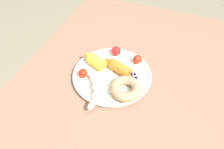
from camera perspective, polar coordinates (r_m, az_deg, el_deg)
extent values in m
cube|color=#8B634D|center=(0.82, 2.22, -2.52)|extent=(1.08, 0.75, 0.03)
cube|color=#8E6B52|center=(1.47, -3.17, 4.88)|extent=(0.05, 0.05, 0.70)
cube|color=#8E6B52|center=(1.40, 20.93, -1.74)|extent=(0.05, 0.05, 0.70)
cylinder|color=silver|center=(0.82, 0.00, -0.29)|extent=(0.27, 0.27, 0.01)
torus|color=silver|center=(0.81, 0.00, 0.00)|extent=(0.28, 0.28, 0.01)
ellipsoid|color=#F2E8BA|center=(0.72, -5.11, -7.52)|extent=(0.05, 0.02, 0.02)
ellipsoid|color=#F2E8BA|center=(0.74, -4.12, -5.22)|extent=(0.05, 0.03, 0.02)
ellipsoid|color=#F2E8BA|center=(0.76, -3.99, -2.93)|extent=(0.05, 0.05, 0.03)
ellipsoid|color=#F2E8BA|center=(0.78, -4.64, -1.11)|extent=(0.05, 0.05, 0.02)
ellipsoid|color=#F2E8BA|center=(0.81, -5.96, 0.35)|extent=(0.04, 0.05, 0.02)
cylinder|color=orange|center=(0.80, 2.36, 1.40)|extent=(0.06, 0.08, 0.04)
cone|color=orange|center=(0.83, -0.85, 3.42)|extent=(0.05, 0.06, 0.04)
cylinder|color=yellow|center=(0.83, -3.76, 3.14)|extent=(0.06, 0.07, 0.04)
cone|color=yellow|center=(0.86, -6.17, 4.74)|extent=(0.06, 0.05, 0.04)
torus|color=tan|center=(0.75, 3.51, -3.57)|extent=(0.12, 0.12, 0.03)
sphere|color=#191638|center=(0.80, 6.15, -0.78)|extent=(0.01, 0.01, 0.01)
sphere|color=#191638|center=(0.81, 4.77, 0.30)|extent=(0.01, 0.01, 0.01)
sphere|color=#191638|center=(0.79, 5.03, -1.35)|extent=(0.01, 0.01, 0.01)
sphere|color=#191638|center=(0.78, 6.34, -2.08)|extent=(0.01, 0.01, 0.01)
sphere|color=#191638|center=(0.80, 5.37, -0.83)|extent=(0.01, 0.01, 0.01)
sphere|color=#191638|center=(0.80, 5.73, 0.10)|extent=(0.01, 0.01, 0.01)
sphere|color=#191638|center=(0.80, 4.90, 0.28)|extent=(0.01, 0.01, 0.01)
sphere|color=red|center=(0.85, 6.42, 3.81)|extent=(0.03, 0.03, 0.03)
sphere|color=red|center=(0.80, -7.29, 0.34)|extent=(0.03, 0.03, 0.03)
sphere|color=red|center=(0.88, 1.07, 5.92)|extent=(0.04, 0.04, 0.04)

